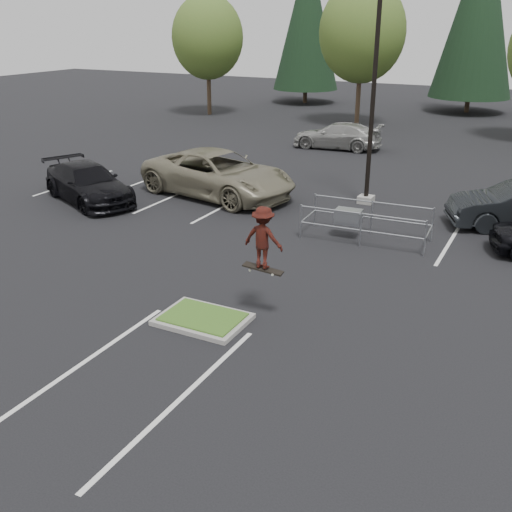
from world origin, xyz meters
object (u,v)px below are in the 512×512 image
at_px(conif_b, 480,8).
at_px(skateboarder, 263,238).
at_px(decid_a, 208,40).
at_px(decid_b, 362,35).
at_px(conif_a, 307,18).
at_px(car_l_black, 87,183).
at_px(car_l_tan, 218,174).
at_px(cart_corral, 353,217).
at_px(car_far_silver, 337,136).
at_px(light_pole, 374,90).

bearing_deg(conif_b, skateboarder, -88.26).
xyz_separation_m(decid_a, decid_b, (12.00, 0.50, 0.46)).
bearing_deg(conif_a, decid_b, -49.83).
bearing_deg(skateboarder, car_l_black, -27.61).
height_order(decid_a, skateboarder, decid_a).
height_order(conif_b, car_l_black, conif_b).
distance_m(decid_b, car_l_tan, 20.98).
relative_size(cart_corral, car_l_black, 0.82).
xyz_separation_m(conif_a, skateboarder, (15.20, -39.00, -4.96)).
distance_m(decid_b, cart_corral, 24.59).
height_order(cart_corral, skateboarder, skateboarder).
bearing_deg(cart_corral, conif_a, 112.37).
distance_m(skateboarder, car_l_black, 12.78).
bearing_deg(car_far_silver, cart_corral, 17.14).
xyz_separation_m(decid_a, skateboarder, (19.21, -29.03, -3.45)).
height_order(decid_b, cart_corral, decid_b).
bearing_deg(decid_b, conif_b, 58.91).
xyz_separation_m(conif_a, cart_corral, (15.34, -32.33, -6.33)).
height_order(cart_corral, car_l_black, car_l_black).
height_order(cart_corral, car_far_silver, car_far_silver).
xyz_separation_m(decid_b, car_l_black, (-3.99, -23.53, -5.27)).
bearing_deg(decid_b, skateboarder, -76.28).
bearing_deg(car_far_silver, light_pole, 21.41).
bearing_deg(car_l_black, decid_a, 43.38).
height_order(conif_b, skateboarder, conif_b).
xyz_separation_m(conif_b, car_l_tan, (-5.53, -30.32, -6.88)).
relative_size(conif_b, car_far_silver, 2.82).
bearing_deg(car_far_silver, conif_a, -156.61).
bearing_deg(cart_corral, car_far_silver, 108.81).
bearing_deg(skateboarder, conif_b, -87.69).
xyz_separation_m(car_l_tan, car_l_black, (-4.47, -3.18, -0.19)).
xyz_separation_m(light_pole, decid_b, (-6.51, 18.53, 1.48)).
height_order(car_l_tan, car_l_black, car_l_tan).
distance_m(cart_corral, car_l_black, 11.36).
bearing_deg(skateboarder, decid_b, -75.71).
height_order(light_pole, conif_b, conif_b).
xyz_separation_m(light_pole, car_l_black, (-10.50, -5.00, -3.79)).
relative_size(conif_b, skateboarder, 8.46).
xyz_separation_m(conif_b, cart_corral, (1.34, -32.83, -7.09)).
distance_m(conif_a, cart_corral, 36.34).
distance_m(decid_a, car_far_silver, 16.53).
bearing_deg(skateboarder, decid_a, -55.94).
relative_size(conif_b, car_l_black, 2.72).
bearing_deg(conif_a, car_l_tan, -74.14).
bearing_deg(car_l_tan, car_far_silver, 5.52).
xyz_separation_m(conif_b, skateboarder, (1.20, -39.50, -5.71)).
relative_size(conif_a, skateboarder, 7.58).
bearing_deg(decid_a, conif_a, 68.09).
relative_size(decid_a, decid_b, 0.92).
distance_m(conif_a, car_l_tan, 31.60).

